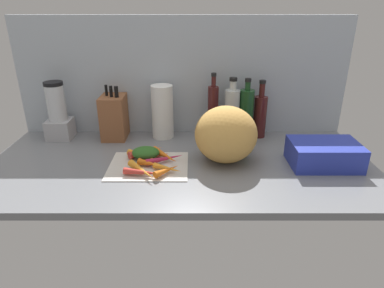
% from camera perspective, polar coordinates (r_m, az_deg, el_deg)
% --- Properties ---
extents(ground_plane, '(1.70, 0.80, 0.03)m').
position_cam_1_polar(ground_plane, '(1.50, -1.93, -3.46)').
color(ground_plane, slate).
extents(wall_back, '(1.70, 0.03, 0.60)m').
position_cam_1_polar(wall_back, '(1.77, -1.67, 11.43)').
color(wall_back, '#ADB7C1').
rests_on(wall_back, ground_plane).
extents(cutting_board, '(0.34, 0.28, 0.01)m').
position_cam_1_polar(cutting_board, '(1.46, -7.41, -3.64)').
color(cutting_board, beige).
rests_on(cutting_board, ground_plane).
extents(carrot_0, '(0.14, 0.09, 0.02)m').
position_cam_1_polar(carrot_0, '(1.51, -6.38, -2.11)').
color(carrot_0, red).
rests_on(carrot_0, cutting_board).
extents(carrot_1, '(0.11, 0.07, 0.03)m').
position_cam_1_polar(carrot_1, '(1.44, -7.18, -3.33)').
color(carrot_1, orange).
rests_on(carrot_1, cutting_board).
extents(carrot_2, '(0.13, 0.15, 0.04)m').
position_cam_1_polar(carrot_2, '(1.50, -4.62, -1.96)').
color(carrot_2, orange).
rests_on(carrot_2, cutting_board).
extents(carrot_3, '(0.11, 0.09, 0.04)m').
position_cam_1_polar(carrot_3, '(1.53, -8.90, -1.51)').
color(carrot_3, red).
rests_on(carrot_3, cutting_board).
extents(carrot_4, '(0.13, 0.08, 0.03)m').
position_cam_1_polar(carrot_4, '(1.39, -4.21, -4.16)').
color(carrot_4, orange).
rests_on(carrot_4, cutting_board).
extents(carrot_5, '(0.15, 0.11, 0.03)m').
position_cam_1_polar(carrot_5, '(1.55, -7.80, -1.17)').
color(carrot_5, orange).
rests_on(carrot_5, cutting_board).
extents(carrot_6, '(0.13, 0.15, 0.03)m').
position_cam_1_polar(carrot_6, '(1.38, -8.57, -4.45)').
color(carrot_6, orange).
rests_on(carrot_6, cutting_board).
extents(carrot_7, '(0.16, 0.12, 0.03)m').
position_cam_1_polar(carrot_7, '(1.50, -8.22, -2.15)').
color(carrot_7, orange).
rests_on(carrot_7, cutting_board).
extents(carrot_8, '(0.17, 0.10, 0.03)m').
position_cam_1_polar(carrot_8, '(1.47, -4.60, -2.52)').
color(carrot_8, '#B2264C').
rests_on(carrot_8, cutting_board).
extents(carrot_9, '(0.11, 0.11, 0.03)m').
position_cam_1_polar(carrot_9, '(1.37, -4.30, -4.48)').
color(carrot_9, orange).
rests_on(carrot_9, cutting_board).
extents(carrot_10, '(0.17, 0.06, 0.03)m').
position_cam_1_polar(carrot_10, '(1.37, -8.14, -4.84)').
color(carrot_10, red).
rests_on(carrot_10, cutting_board).
extents(carrot_greens_pile, '(0.12, 0.10, 0.05)m').
position_cam_1_polar(carrot_greens_pile, '(1.51, -7.90, -1.48)').
color(carrot_greens_pile, '#2D6023').
rests_on(carrot_greens_pile, cutting_board).
extents(winter_squash, '(0.27, 0.27, 0.25)m').
position_cam_1_polar(winter_squash, '(1.46, 5.82, 1.63)').
color(winter_squash, gold).
rests_on(winter_squash, ground_plane).
extents(knife_block, '(0.12, 0.16, 0.28)m').
position_cam_1_polar(knife_block, '(1.77, -13.11, 4.53)').
color(knife_block, brown).
rests_on(knife_block, ground_plane).
extents(blender_appliance, '(0.12, 0.12, 0.30)m').
position_cam_1_polar(blender_appliance, '(1.84, -21.87, 4.71)').
color(blender_appliance, '#B2B2B7').
rests_on(blender_appliance, ground_plane).
extents(paper_towel_roll, '(0.11, 0.11, 0.27)m').
position_cam_1_polar(paper_towel_roll, '(1.73, -5.04, 5.49)').
color(paper_towel_roll, white).
rests_on(paper_towel_roll, ground_plane).
extents(bottle_0, '(0.05, 0.05, 0.34)m').
position_cam_1_polar(bottle_0, '(1.72, 3.60, 5.65)').
color(bottle_0, '#471919').
rests_on(bottle_0, ground_plane).
extents(bottle_1, '(0.07, 0.07, 0.32)m').
position_cam_1_polar(bottle_1, '(1.71, 6.80, 5.17)').
color(bottle_1, silver).
rests_on(bottle_1, ground_plane).
extents(bottle_2, '(0.07, 0.07, 0.31)m').
position_cam_1_polar(bottle_2, '(1.73, 9.21, 5.11)').
color(bottle_2, '#19421E').
rests_on(bottle_2, ground_plane).
extents(bottle_3, '(0.07, 0.07, 0.30)m').
position_cam_1_polar(bottle_3, '(1.77, 11.53, 4.87)').
color(bottle_3, '#471919').
rests_on(bottle_3, ground_plane).
extents(dish_rack, '(0.29, 0.20, 0.10)m').
position_cam_1_polar(dish_rack, '(1.55, 21.61, -1.59)').
color(dish_rack, '#2838AD').
rests_on(dish_rack, ground_plane).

